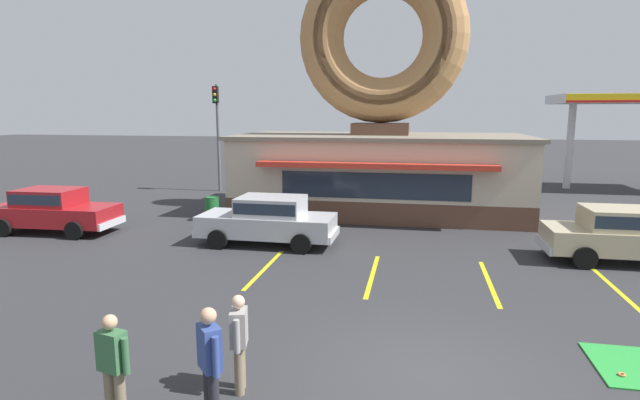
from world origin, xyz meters
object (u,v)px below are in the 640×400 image
object	(u,v)px
car_red	(53,209)
traffic_light_pole	(217,124)
pedestrian_blue_sweater_man	(210,361)
trash_bin	(212,208)
car_champagne	(626,233)
pedestrian_leather_jacket_man	(239,339)
pedestrian_hooded_kid	(113,363)
car_silver	(269,219)

from	to	relation	value
car_red	traffic_light_pole	size ratio (longest dim) A/B	0.80
pedestrian_blue_sweater_man	trash_bin	distance (m)	13.69
pedestrian_blue_sweater_man	traffic_light_pole	bearing A→B (deg)	111.98
traffic_light_pole	car_champagne	bearing A→B (deg)	-32.02
pedestrian_blue_sweater_man	pedestrian_leather_jacket_man	bearing A→B (deg)	84.62
pedestrian_hooded_kid	car_silver	bearing A→B (deg)	93.99
car_silver	trash_bin	distance (m)	4.57
pedestrian_leather_jacket_man	trash_bin	world-z (taller)	pedestrian_leather_jacket_man
car_silver	pedestrian_blue_sweater_man	bearing A→B (deg)	-77.87
trash_bin	traffic_light_pole	world-z (taller)	traffic_light_pole
car_silver	pedestrian_leather_jacket_man	size ratio (longest dim) A/B	2.92
trash_bin	car_red	bearing A→B (deg)	-148.46
car_red	pedestrian_leather_jacket_man	distance (m)	13.48
pedestrian_hooded_kid	traffic_light_pole	size ratio (longest dim) A/B	0.27
car_red	pedestrian_hooded_kid	world-z (taller)	car_red
car_red	pedestrian_leather_jacket_man	size ratio (longest dim) A/B	2.95
pedestrian_hooded_kid	pedestrian_blue_sweater_man	bearing A→B (deg)	7.13
car_champagne	pedestrian_leather_jacket_man	size ratio (longest dim) A/B	2.92
pedestrian_leather_jacket_man	trash_bin	bearing A→B (deg)	114.95
car_silver	trash_bin	bearing A→B (deg)	136.75
pedestrian_leather_jacket_man	traffic_light_pole	size ratio (longest dim) A/B	0.27
pedestrian_hooded_kid	traffic_light_pole	xyz separation A→B (m)	(-6.68, 20.10, 2.84)
car_red	trash_bin	distance (m)	5.69
car_silver	trash_bin	xyz separation A→B (m)	(-3.32, 3.12, -0.37)
car_silver	traffic_light_pole	bearing A→B (deg)	119.87
pedestrian_leather_jacket_man	trash_bin	xyz separation A→B (m)	(-5.44, 11.69, -0.36)
car_red	traffic_light_pole	distance (m)	10.91
pedestrian_blue_sweater_man	car_champagne	bearing A→B (deg)	47.62
trash_bin	pedestrian_blue_sweater_man	bearing A→B (deg)	-66.96
trash_bin	traffic_light_pole	distance (m)	8.45
pedestrian_hooded_kid	pedestrian_leather_jacket_man	distance (m)	1.80
car_red	pedestrian_leather_jacket_man	xyz separation A→B (m)	(10.28, -8.72, -0.01)
pedestrian_hooded_kid	traffic_light_pole	bearing A→B (deg)	108.39
car_red	pedestrian_hooded_kid	distance (m)	13.19
car_silver	traffic_light_pole	world-z (taller)	traffic_light_pole
car_champagne	pedestrian_blue_sweater_man	world-z (taller)	pedestrian_blue_sweater_man
pedestrian_leather_jacket_man	traffic_light_pole	distance (m)	20.89
car_red	car_silver	bearing A→B (deg)	-1.06
pedestrian_blue_sweater_man	trash_bin	size ratio (longest dim) A/B	1.77
car_silver	trash_bin	world-z (taller)	car_silver
car_silver	pedestrian_leather_jacket_man	distance (m)	8.83
traffic_light_pole	car_silver	bearing A→B (deg)	-60.13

